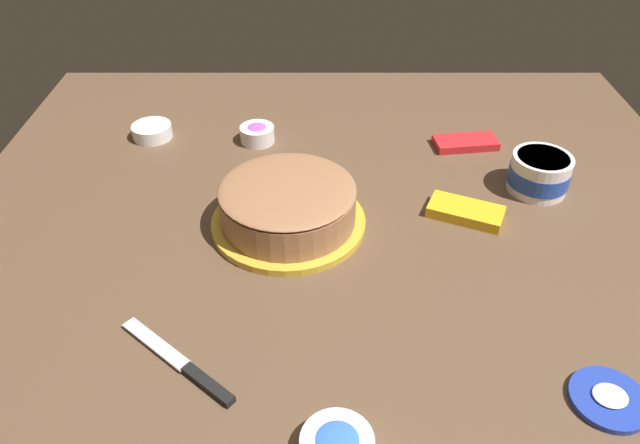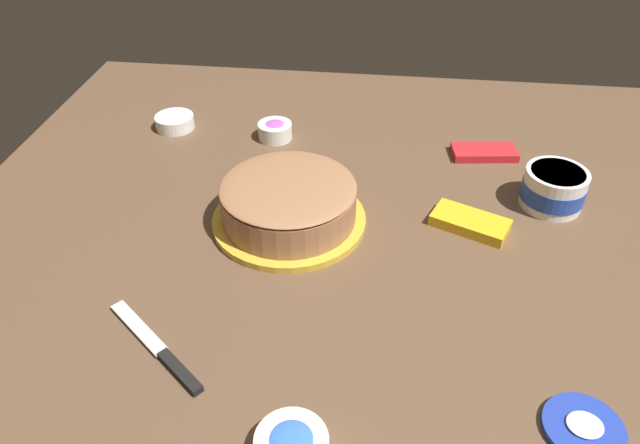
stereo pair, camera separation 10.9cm
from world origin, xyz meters
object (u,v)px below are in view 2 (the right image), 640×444
sprinkle_bowl_rainbow (275,130)px  sprinkle_bowl_pink (175,122)px  candy_box_lower (470,223)px  spreading_knife (162,353)px  frosting_tub (554,188)px  frosting_tub_lid (583,428)px  candy_box_upper (484,152)px  frosted_cake (289,204)px

sprinkle_bowl_rainbow → sprinkle_bowl_pink: sprinkle_bowl_rainbow is taller
candy_box_lower → spreading_knife: bearing=-118.5°
frosting_tub → frosting_tub_lid: size_ratio=1.14×
spreading_knife → candy_box_lower: (0.48, 0.37, 0.01)m
frosting_tub → candy_box_upper: bearing=122.5°
sprinkle_bowl_rainbow → candy_box_upper: (0.48, -0.02, -0.01)m
frosted_cake → spreading_knife: size_ratio=1.52×
frosting_tub_lid → candy_box_lower: 0.44m
spreading_knife → frosted_cake: bearing=68.6°
frosted_cake → spreading_knife: bearing=-111.4°
frosted_cake → frosting_tub: frosted_cake is taller
spreading_knife → sprinkle_bowl_pink: sprinkle_bowl_pink is taller
frosted_cake → sprinkle_bowl_pink: 0.48m
frosting_tub_lid → candy_box_lower: candy_box_lower is taller
spreading_knife → sprinkle_bowl_rainbow: 0.67m
spreading_knife → candy_box_lower: 0.61m
frosted_cake → frosting_tub_lid: bearing=-40.9°
frosting_tub_lid → sprinkle_bowl_rainbow: (-0.55, 0.72, 0.02)m
spreading_knife → sprinkle_bowl_pink: 0.72m
frosted_cake → candy_box_upper: bearing=36.9°
frosted_cake → candy_box_lower: size_ratio=2.07×
sprinkle_bowl_rainbow → candy_box_upper: bearing=-2.6°
frosting_tub_lid → sprinkle_bowl_rainbow: 0.91m
frosting_tub_lid → spreading_knife: size_ratio=0.56×
candy_box_lower → candy_box_upper: candy_box_lower is taller
sprinkle_bowl_rainbow → sprinkle_bowl_pink: bearing=175.5°
frosted_cake → spreading_knife: frosted_cake is taller
frosted_cake → candy_box_upper: 0.50m
sprinkle_bowl_rainbow → sprinkle_bowl_pink: (-0.25, 0.02, -0.01)m
spreading_knife → candy_box_upper: candy_box_upper is taller
spreading_knife → candy_box_upper: bearing=50.4°
spreading_knife → sprinkle_bowl_rainbow: size_ratio=2.42×
frosting_tub → frosting_tub_lid: bearing=-95.4°
frosting_tub_lid → sprinkle_bowl_pink: bearing=137.2°
candy_box_upper → frosting_tub: bearing=-65.0°
frosted_cake → sprinkle_bowl_rainbow: bearing=105.1°
candy_box_lower → sprinkle_bowl_rainbow: bearing=169.5°
frosting_tub → sprinkle_bowl_pink: bearing=165.5°
frosting_tub → sprinkle_bowl_rainbow: 0.63m
frosting_tub_lid → sprinkle_bowl_pink: (-0.80, 0.74, 0.01)m
frosting_tub → frosting_tub_lid: 0.53m
frosted_cake → candy_box_upper: (0.40, 0.30, -0.04)m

